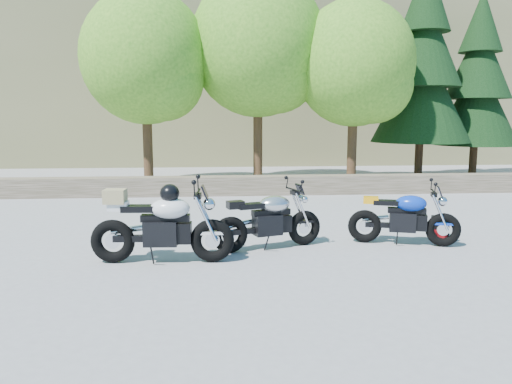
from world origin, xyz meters
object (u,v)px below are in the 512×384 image
silver_bike (269,221)px  white_bike (161,224)px  backpack (440,228)px  blue_bike (405,218)px

silver_bike → white_bike: white_bike is taller
silver_bike → backpack: silver_bike is taller
backpack → blue_bike: bearing=-137.2°
backpack → white_bike: bearing=-149.1°
backpack → silver_bike: bearing=-153.7°
white_bike → blue_bike: size_ratio=1.18×
blue_bike → backpack: 0.90m
white_bike → blue_bike: (3.85, 0.71, -0.12)m
blue_bike → backpack: size_ratio=4.58×
silver_bike → white_bike: size_ratio=0.88×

